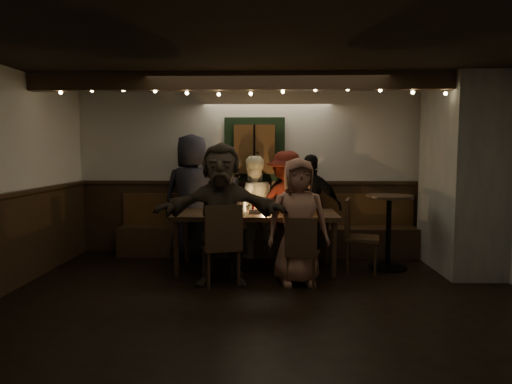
{
  "coord_description": "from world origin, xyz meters",
  "views": [
    {
      "loc": [
        0.03,
        -4.78,
        1.63
      ],
      "look_at": [
        -0.15,
        1.6,
        1.05
      ],
      "focal_mm": 32.0,
      "sensor_mm": 36.0,
      "label": 1
    }
  ],
  "objects_px": {
    "person_d": "(286,204)",
    "chair_near_right": "(302,248)",
    "chair_near_left": "(222,240)",
    "person_c": "(252,207)",
    "person_b": "(223,201)",
    "person_g": "(298,221)",
    "high_top": "(389,222)",
    "dining_table": "(255,217)",
    "person_a": "(193,196)",
    "person_f": "(222,214)",
    "person_e": "(311,207)",
    "chair_end": "(355,231)"
  },
  "relations": [
    {
      "from": "person_d",
      "to": "chair_near_right",
      "type": "bearing_deg",
      "value": 87.82
    },
    {
      "from": "chair_near_left",
      "to": "person_c",
      "type": "height_order",
      "value": "person_c"
    },
    {
      "from": "person_b",
      "to": "person_g",
      "type": "distance_m",
      "value": 1.74
    },
    {
      "from": "high_top",
      "to": "person_d",
      "type": "height_order",
      "value": "person_d"
    },
    {
      "from": "dining_table",
      "to": "person_a",
      "type": "relative_size",
      "value": 1.17
    },
    {
      "from": "dining_table",
      "to": "person_f",
      "type": "relative_size",
      "value": 1.27
    },
    {
      "from": "person_g",
      "to": "chair_near_left",
      "type": "bearing_deg",
      "value": 179.26
    },
    {
      "from": "person_c",
      "to": "dining_table",
      "type": "bearing_deg",
      "value": 80.17
    },
    {
      "from": "chair_near_left",
      "to": "person_g",
      "type": "height_order",
      "value": "person_g"
    },
    {
      "from": "person_d",
      "to": "chair_near_left",
      "type": "bearing_deg",
      "value": 54.56
    },
    {
      "from": "person_b",
      "to": "person_e",
      "type": "distance_m",
      "value": 1.34
    },
    {
      "from": "chair_near_right",
      "to": "person_d",
      "type": "bearing_deg",
      "value": 94.86
    },
    {
      "from": "person_g",
      "to": "person_f",
      "type": "bearing_deg",
      "value": 173.96
    },
    {
      "from": "dining_table",
      "to": "chair_near_right",
      "type": "relative_size",
      "value": 2.61
    },
    {
      "from": "person_a",
      "to": "person_e",
      "type": "bearing_deg",
      "value": -173.64
    },
    {
      "from": "person_d",
      "to": "dining_table",
      "type": "bearing_deg",
      "value": 51.39
    },
    {
      "from": "person_e",
      "to": "chair_near_left",
      "type": "bearing_deg",
      "value": 69.63
    },
    {
      "from": "high_top",
      "to": "person_e",
      "type": "xyz_separation_m",
      "value": [
        -1.01,
        0.59,
        0.14
      ]
    },
    {
      "from": "person_a",
      "to": "person_g",
      "type": "height_order",
      "value": "person_a"
    },
    {
      "from": "chair_end",
      "to": "person_a",
      "type": "height_order",
      "value": "person_a"
    },
    {
      "from": "person_a",
      "to": "person_c",
      "type": "height_order",
      "value": "person_a"
    },
    {
      "from": "high_top",
      "to": "dining_table",
      "type": "bearing_deg",
      "value": -177.15
    },
    {
      "from": "chair_near_left",
      "to": "person_g",
      "type": "xyz_separation_m",
      "value": [
        0.91,
        0.12,
        0.21
      ]
    },
    {
      "from": "person_c",
      "to": "person_g",
      "type": "relative_size",
      "value": 1.0
    },
    {
      "from": "chair_near_left",
      "to": "person_b",
      "type": "distance_m",
      "value": 1.53
    },
    {
      "from": "chair_near_right",
      "to": "person_b",
      "type": "height_order",
      "value": "person_b"
    },
    {
      "from": "person_b",
      "to": "person_e",
      "type": "xyz_separation_m",
      "value": [
        1.34,
        -0.02,
        -0.07
      ]
    },
    {
      "from": "person_f",
      "to": "person_g",
      "type": "bearing_deg",
      "value": 1.19
    },
    {
      "from": "person_c",
      "to": "person_g",
      "type": "bearing_deg",
      "value": 98.08
    },
    {
      "from": "high_top",
      "to": "person_g",
      "type": "xyz_separation_m",
      "value": [
        -1.3,
        -0.77,
        0.13
      ]
    },
    {
      "from": "chair_near_left",
      "to": "person_f",
      "type": "distance_m",
      "value": 0.32
    },
    {
      "from": "chair_end",
      "to": "person_d",
      "type": "bearing_deg",
      "value": 139.09
    },
    {
      "from": "dining_table",
      "to": "high_top",
      "type": "height_order",
      "value": "high_top"
    },
    {
      "from": "person_c",
      "to": "person_a",
      "type": "bearing_deg",
      "value": -11.08
    },
    {
      "from": "dining_table",
      "to": "chair_end",
      "type": "relative_size",
      "value": 2.26
    },
    {
      "from": "chair_near_left",
      "to": "chair_end",
      "type": "distance_m",
      "value": 1.88
    },
    {
      "from": "high_top",
      "to": "person_e",
      "type": "height_order",
      "value": "person_e"
    },
    {
      "from": "person_e",
      "to": "chair_end",
      "type": "bearing_deg",
      "value": 144.4
    },
    {
      "from": "person_c",
      "to": "person_d",
      "type": "xyz_separation_m",
      "value": [
        0.52,
        0.01,
        0.04
      ]
    },
    {
      "from": "chair_near_left",
      "to": "person_e",
      "type": "bearing_deg",
      "value": 51.01
    },
    {
      "from": "chair_near_right",
      "to": "person_g",
      "type": "relative_size",
      "value": 0.55
    },
    {
      "from": "person_f",
      "to": "person_g",
      "type": "relative_size",
      "value": 1.12
    },
    {
      "from": "person_b",
      "to": "chair_near_left",
      "type": "bearing_deg",
      "value": 81.45
    },
    {
      "from": "person_d",
      "to": "chair_end",
      "type": "bearing_deg",
      "value": 132.05
    },
    {
      "from": "person_f",
      "to": "person_b",
      "type": "bearing_deg",
      "value": 94.26
    },
    {
      "from": "person_a",
      "to": "person_d",
      "type": "relative_size",
      "value": 1.16
    },
    {
      "from": "high_top",
      "to": "person_e",
      "type": "bearing_deg",
      "value": 149.69
    },
    {
      "from": "person_c",
      "to": "person_d",
      "type": "distance_m",
      "value": 0.52
    },
    {
      "from": "person_b",
      "to": "person_c",
      "type": "xyz_separation_m",
      "value": [
        0.45,
        0.02,
        -0.09
      ]
    },
    {
      "from": "person_a",
      "to": "person_c",
      "type": "bearing_deg",
      "value": -170.28
    }
  ]
}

